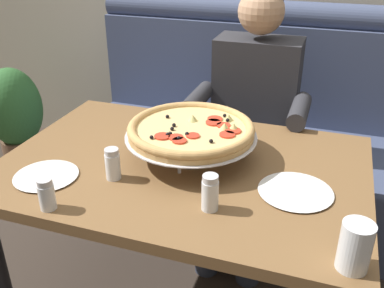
# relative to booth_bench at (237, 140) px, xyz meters

# --- Properties ---
(booth_bench) EXTENTS (1.76, 0.78, 1.13)m
(booth_bench) POSITION_rel_booth_bench_xyz_m (0.00, 0.00, 0.00)
(booth_bench) COLOR #424C6B
(booth_bench) RESTS_ON ground_plane
(dining_table) EXTENTS (1.28, 0.87, 0.73)m
(dining_table) POSITION_rel_booth_bench_xyz_m (0.00, -0.90, 0.25)
(dining_table) COLOR brown
(dining_table) RESTS_ON ground_plane
(diner_main) EXTENTS (0.54, 0.64, 1.27)m
(diner_main) POSITION_rel_booth_bench_xyz_m (0.12, -0.27, 0.31)
(diner_main) COLOR #2D3342
(diner_main) RESTS_ON ground_plane
(pizza) EXTENTS (0.47, 0.47, 0.14)m
(pizza) POSITION_rel_booth_bench_xyz_m (0.01, -0.85, 0.44)
(pizza) COLOR silver
(pizza) RESTS_ON dining_table
(shaker_pepper_flakes) EXTENTS (0.05, 0.05, 0.10)m
(shaker_pepper_flakes) POSITION_rel_booth_bench_xyz_m (-0.28, -1.29, 0.38)
(shaker_pepper_flakes) COLOR white
(shaker_pepper_flakes) RESTS_ON dining_table
(shaker_parmesan) EXTENTS (0.05, 0.05, 0.11)m
(shaker_parmesan) POSITION_rel_booth_bench_xyz_m (-0.18, -1.07, 0.38)
(shaker_parmesan) COLOR white
(shaker_parmesan) RESTS_ON dining_table
(shaker_oregano) EXTENTS (0.05, 0.05, 0.11)m
(shaker_oregano) POSITION_rel_booth_bench_xyz_m (0.17, -1.14, 0.38)
(shaker_oregano) COLOR white
(shaker_oregano) RESTS_ON dining_table
(plate_near_left) EXTENTS (0.24, 0.24, 0.02)m
(plate_near_left) POSITION_rel_booth_bench_xyz_m (0.40, -0.97, 0.35)
(plate_near_left) COLOR white
(plate_near_left) RESTS_ON dining_table
(plate_near_right) EXTENTS (0.21, 0.21, 0.02)m
(plate_near_right) POSITION_rel_booth_bench_xyz_m (-0.40, -1.14, 0.35)
(plate_near_right) COLOR white
(plate_near_right) RESTS_ON dining_table
(drinking_glass) EXTENTS (0.08, 0.08, 0.13)m
(drinking_glass) POSITION_rel_booth_bench_xyz_m (0.57, -1.26, 0.39)
(drinking_glass) COLOR silver
(drinking_glass) RESTS_ON dining_table
(potted_plant) EXTENTS (0.36, 0.36, 0.70)m
(potted_plant) POSITION_rel_booth_bench_xyz_m (-1.46, -0.08, -0.01)
(potted_plant) COLOR brown
(potted_plant) RESTS_ON ground_plane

